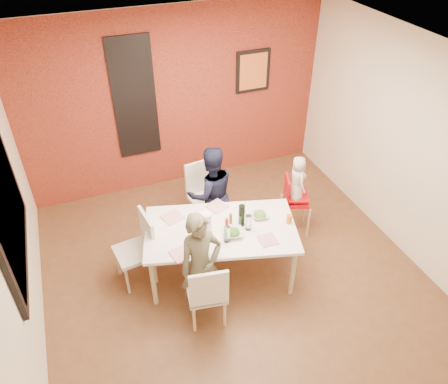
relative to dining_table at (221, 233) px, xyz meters
name	(u,v)px	position (x,y,z in m)	size (l,w,h in m)	color
ground	(233,272)	(0.14, -0.06, -0.66)	(4.50, 4.50, 0.00)	brown
ceiling	(236,62)	(0.14, -0.06, 2.04)	(4.50, 4.50, 0.02)	white
wall_back	(176,101)	(0.14, 2.19, 0.69)	(4.50, 0.02, 2.70)	#F2E7C8
wall_front	(357,364)	(0.14, -2.31, 0.69)	(4.50, 0.02, 2.70)	#F2E7C8
wall_left	(9,236)	(-2.11, -0.06, 0.69)	(0.02, 4.50, 2.70)	#F2E7C8
wall_right	(404,146)	(2.39, -0.06, 0.69)	(0.02, 4.50, 2.70)	#F2E7C8
brick_accent_wall	(176,102)	(0.14, 2.17, 0.69)	(4.50, 0.02, 2.70)	maroon
picture_window_frame	(6,206)	(-2.08, 0.14, 0.89)	(0.05, 1.70, 1.30)	black
picture_window_pane	(8,206)	(-2.07, 0.14, 0.89)	(0.02, 1.55, 1.15)	black
glassblock_strip	(134,99)	(-0.46, 2.16, 0.84)	(0.55, 0.03, 1.70)	silver
glassblock_surround	(135,99)	(-0.46, 2.15, 0.84)	(0.60, 0.03, 1.76)	black
art_print_frame	(253,71)	(1.34, 2.15, 0.99)	(0.54, 0.03, 0.64)	black
art_print_canvas	(253,72)	(1.34, 2.14, 0.99)	(0.44, 0.01, 0.54)	orange
dining_table	(221,233)	(0.00, 0.00, 0.00)	(1.95, 1.41, 0.73)	white
chair_near	(207,292)	(-0.39, -0.65, -0.17)	(0.47, 0.47, 0.88)	silver
chair_far	(204,192)	(0.14, 0.99, -0.13)	(0.50, 0.50, 0.96)	white
chair_left	(140,245)	(-0.91, 0.29, -0.15)	(0.48, 0.48, 0.92)	silver
high_chair	(293,199)	(1.20, 0.43, -0.14)	(0.46, 0.46, 0.87)	red
child_near	(201,265)	(-0.38, -0.41, 0.00)	(0.48, 0.32, 1.33)	brown
child_far	(211,194)	(0.15, 0.75, 0.01)	(0.65, 0.51, 1.34)	black
toddler	(297,179)	(1.22, 0.41, 0.18)	(0.32, 0.21, 0.66)	beige
plate_near_left	(182,254)	(-0.54, -0.24, 0.07)	(0.22, 0.22, 0.01)	white
plate_far_mid	(217,206)	(0.10, 0.39, 0.07)	(0.22, 0.22, 0.01)	white
plate_near_right	(268,240)	(0.42, -0.38, 0.07)	(0.20, 0.20, 0.01)	silver
plate_far_left	(172,217)	(-0.47, 0.39, 0.07)	(0.23, 0.23, 0.01)	white
salad_bowl_a	(233,233)	(0.09, -0.15, 0.09)	(0.24, 0.24, 0.06)	white
salad_bowl_b	(260,215)	(0.51, 0.03, 0.09)	(0.20, 0.20, 0.05)	silver
wine_bottle	(242,215)	(0.25, -0.03, 0.21)	(0.07, 0.07, 0.28)	black
wine_glass_a	(227,234)	(-0.01, -0.22, 0.17)	(0.07, 0.07, 0.21)	white
wine_glass_b	(248,222)	(0.29, -0.12, 0.16)	(0.07, 0.07, 0.20)	white
paper_towel_roll	(206,223)	(-0.18, 0.00, 0.20)	(0.12, 0.12, 0.28)	white
condiment_red	(227,224)	(0.06, -0.04, 0.14)	(0.04, 0.04, 0.15)	red
condiment_green	(240,221)	(0.23, -0.04, 0.14)	(0.04, 0.04, 0.15)	#326A23
condiment_brown	(231,219)	(0.14, 0.04, 0.14)	(0.04, 0.04, 0.14)	brown
sippy_cup	(289,219)	(0.78, -0.19, 0.12)	(0.06, 0.06, 0.11)	#D26117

